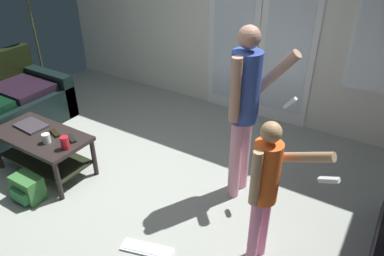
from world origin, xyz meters
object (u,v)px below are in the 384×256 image
object	(u,v)px
loose_keyboard	(147,249)
tv_remote_black	(55,133)
backpack	(27,188)
cup_by_laptop	(65,143)
coffee_table	(43,145)
dvd_remote_slim	(71,138)
person_child	(266,184)
laptop_closed	(31,126)
person_adult	(245,102)
cup_near_edge	(46,138)

from	to	relation	value
loose_keyboard	tv_remote_black	distance (m)	1.59
backpack	cup_by_laptop	bearing A→B (deg)	58.04
coffee_table	dvd_remote_slim	distance (m)	0.40
backpack	cup_by_laptop	size ratio (longest dim) A/B	2.37
person_child	laptop_closed	bearing A→B (deg)	-178.52
backpack	coffee_table	bearing A→B (deg)	118.14
person_child	tv_remote_black	bearing A→B (deg)	-178.99
backpack	loose_keyboard	xyz separation A→B (m)	(1.39, 0.10, -0.11)
loose_keyboard	person_adult	bearing A→B (deg)	74.40
dvd_remote_slim	loose_keyboard	bearing A→B (deg)	5.56
tv_remote_black	dvd_remote_slim	world-z (taller)	same
backpack	cup_near_edge	size ratio (longest dim) A/B	3.20
person_adult	dvd_remote_slim	xyz separation A→B (m)	(-1.56, -0.71, -0.52)
coffee_table	cup_by_laptop	size ratio (longest dim) A/B	8.09
coffee_table	cup_near_edge	world-z (taller)	cup_near_edge
coffee_table	loose_keyboard	distance (m)	1.66
coffee_table	backpack	world-z (taller)	coffee_table
loose_keyboard	tv_remote_black	world-z (taller)	tv_remote_black
person_child	dvd_remote_slim	distance (m)	2.07
person_adult	tv_remote_black	bearing A→B (deg)	-157.84
person_adult	cup_by_laptop	bearing A→B (deg)	-150.06
person_adult	cup_near_edge	bearing A→B (deg)	-153.02
coffee_table	person_child	size ratio (longest dim) A/B	0.83
laptop_closed	cup_by_laptop	xyz separation A→B (m)	(0.65, -0.10, 0.05)
tv_remote_black	coffee_table	bearing A→B (deg)	-129.26
person_adult	cup_by_laptop	world-z (taller)	person_adult
coffee_table	person_adult	size ratio (longest dim) A/B	0.63
cup_by_laptop	dvd_remote_slim	xyz separation A→B (m)	(-0.08, 0.14, -0.05)
backpack	dvd_remote_slim	world-z (taller)	dvd_remote_slim
tv_remote_black	loose_keyboard	bearing A→B (deg)	3.98
backpack	loose_keyboard	bearing A→B (deg)	4.19
loose_keyboard	dvd_remote_slim	world-z (taller)	dvd_remote_slim
cup_by_laptop	tv_remote_black	size ratio (longest dim) A/B	0.76
coffee_table	loose_keyboard	xyz separation A→B (m)	(1.60, -0.30, -0.33)
cup_near_edge	backpack	bearing A→B (deg)	-86.65
loose_keyboard	cup_by_laptop	world-z (taller)	cup_by_laptop
cup_by_laptop	tv_remote_black	world-z (taller)	cup_by_laptop
backpack	tv_remote_black	bearing A→B (deg)	99.55
backpack	tv_remote_black	world-z (taller)	tv_remote_black
dvd_remote_slim	person_adult	bearing A→B (deg)	47.84
backpack	tv_remote_black	size ratio (longest dim) A/B	1.81
backpack	laptop_closed	xyz separation A→B (m)	(-0.43, 0.46, 0.36)
coffee_table	person_adult	bearing A→B (deg)	22.91
cup_near_edge	tv_remote_black	world-z (taller)	cup_near_edge
cup_by_laptop	tv_remote_black	xyz separation A→B (m)	(-0.31, 0.12, -0.05)
person_adult	loose_keyboard	size ratio (longest dim) A/B	3.66
coffee_table	cup_near_edge	distance (m)	0.27
person_child	cup_by_laptop	size ratio (longest dim) A/B	9.72
backpack	cup_by_laptop	xyz separation A→B (m)	(0.23, 0.36, 0.41)
coffee_table	tv_remote_black	distance (m)	0.21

